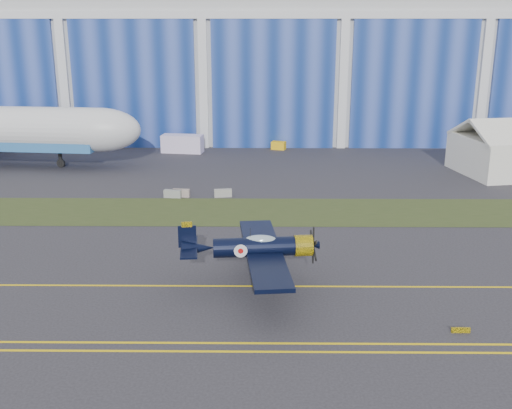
{
  "coord_description": "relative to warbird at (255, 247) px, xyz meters",
  "views": [
    {
      "loc": [
        9.27,
        -46.44,
        18.72
      ],
      "look_at": [
        8.76,
        3.83,
        3.81
      ],
      "focal_mm": 42.0,
      "sensor_mm": 36.0,
      "label": 1
    }
  ],
  "objects": [
    {
      "name": "ground",
      "position": [
        -8.76,
        5.17,
        -3.21
      ],
      "size": [
        260.0,
        260.0,
        0.0
      ],
      "primitive_type": "plane",
      "color": "#333137",
      "rests_on": "ground"
    },
    {
      "name": "grass_median",
      "position": [
        -8.76,
        19.17,
        -3.19
      ],
      "size": [
        260.0,
        10.0,
        0.02
      ],
      "primitive_type": "cube",
      "color": "#475128",
      "rests_on": "ground"
    },
    {
      "name": "hangar",
      "position": [
        -8.76,
        76.96,
        11.75
      ],
      "size": [
        220.0,
        45.7,
        30.0
      ],
      "color": "silver",
      "rests_on": "ground"
    },
    {
      "name": "taxiway_centreline",
      "position": [
        -8.76,
        0.17,
        -3.2
      ],
      "size": [
        200.0,
        0.2,
        0.02
      ],
      "primitive_type": "cube",
      "color": "yellow",
      "rests_on": "ground"
    },
    {
      "name": "edge_line_near",
      "position": [
        -8.76,
        -9.33,
        -3.2
      ],
      "size": [
        80.0,
        0.2,
        0.02
      ],
      "primitive_type": "cube",
      "color": "yellow",
      "rests_on": "ground"
    },
    {
      "name": "edge_line_far",
      "position": [
        -8.76,
        -8.33,
        -3.2
      ],
      "size": [
        80.0,
        0.2,
        0.02
      ],
      "primitive_type": "cube",
      "color": "yellow",
      "rests_on": "ground"
    },
    {
      "name": "guard_board_right",
      "position": [
        13.24,
        -6.83,
        -3.04
      ],
      "size": [
        1.2,
        0.15,
        0.35
      ],
      "primitive_type": "cube",
      "color": "yellow",
      "rests_on": "ground"
    },
    {
      "name": "warbird",
      "position": [
        0.0,
        0.0,
        0.0
      ],
      "size": [
        12.92,
        15.07,
        4.15
      ],
      "rotation": [
        0.0,
        0.0,
        0.1
      ],
      "color": "black",
      "rests_on": "ground"
    },
    {
      "name": "shipping_container",
      "position": [
        -11.86,
        50.43,
        -1.84
      ],
      "size": [
        6.6,
        3.4,
        2.73
      ],
      "primitive_type": "cube",
      "rotation": [
        0.0,
        0.0,
        -0.14
      ],
      "color": "#E3D1FB",
      "rests_on": "ground"
    },
    {
      "name": "tug",
      "position": [
        3.16,
        52.97,
        -2.58
      ],
      "size": [
        2.47,
        1.94,
        1.26
      ],
      "primitive_type": "cube",
      "rotation": [
        0.0,
        0.0,
        -0.31
      ],
      "color": "yellow",
      "rests_on": "ground"
    },
    {
      "name": "barrier_a",
      "position": [
        -9.69,
        24.55,
        -2.76
      ],
      "size": [
        2.07,
        0.93,
        0.9
      ],
      "primitive_type": "cube",
      "rotation": [
        0.0,
        0.0,
        -0.17
      ],
      "color": "gray",
      "rests_on": "ground"
    },
    {
      "name": "barrier_b",
      "position": [
        -8.78,
        24.89,
        -2.76
      ],
      "size": [
        2.06,
        0.85,
        0.9
      ],
      "primitive_type": "cube",
      "rotation": [
        0.0,
        0.0,
        -0.13
      ],
      "color": "gray",
      "rests_on": "ground"
    },
    {
      "name": "barrier_c",
      "position": [
        -3.96,
        24.92,
        -2.76
      ],
      "size": [
        2.07,
        0.9,
        0.9
      ],
      "primitive_type": "cube",
      "rotation": [
        0.0,
        0.0,
        0.15
      ],
      "color": "gray",
      "rests_on": "ground"
    }
  ]
}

